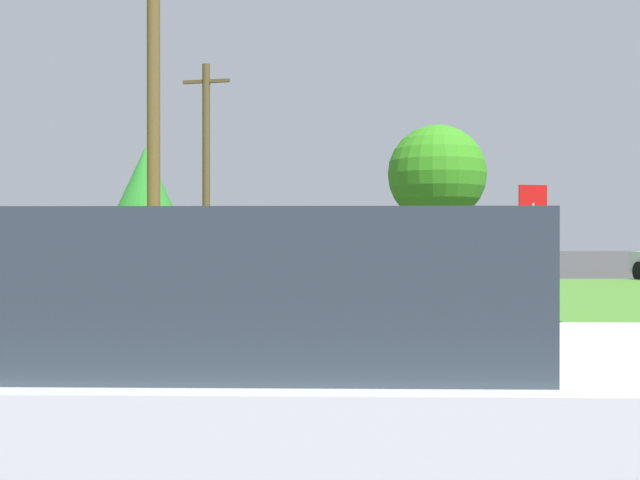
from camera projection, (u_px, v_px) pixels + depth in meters
ground_plane at (346, 296)px, 18.61m from camera, size 120.00×120.00×0.00m
lane_stripe_center at (375, 339)px, 10.61m from camera, size 0.20×14.00×0.01m
stop_sign at (533, 221)px, 16.23m from camera, size 0.68×0.16×2.70m
car_approaching_junction at (300, 252)px, 34.43m from camera, size 4.29×2.10×1.62m
car_behind_on_main_road at (275, 395)px, 3.23m from camera, size 4.53×2.32×1.62m
parked_car_near_building at (160, 261)px, 21.55m from camera, size 4.02×2.50×1.62m
utility_pole_near at (154, 97)px, 15.97m from camera, size 1.80×0.32×9.05m
utility_pole_mid at (206, 168)px, 26.49m from camera, size 1.78×0.50×7.92m
direction_sign at (321, 240)px, 25.59m from camera, size 0.90×0.13×2.29m
oak_tree_left at (437, 174)px, 33.88m from camera, size 4.65×4.65×6.83m
pine_tree_center at (146, 183)px, 33.37m from camera, size 3.04×3.04×5.74m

